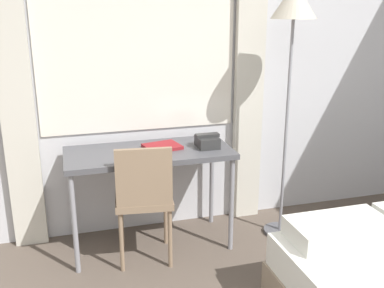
{
  "coord_description": "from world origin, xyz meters",
  "views": [
    {
      "loc": [
        -0.79,
        -0.83,
        1.8
      ],
      "look_at": [
        -0.01,
        1.87,
        0.93
      ],
      "focal_mm": 42.0,
      "sensor_mm": 36.0,
      "label": 1
    }
  ],
  "objects_px": {
    "desk_chair": "(144,194)",
    "standing_lamp": "(293,23)",
    "telephone": "(207,141)",
    "book": "(162,146)",
    "desk": "(149,159)"
  },
  "relations": [
    {
      "from": "desk",
      "to": "telephone",
      "type": "distance_m",
      "value": 0.45
    },
    {
      "from": "telephone",
      "to": "desk_chair",
      "type": "bearing_deg",
      "value": -160.91
    },
    {
      "from": "telephone",
      "to": "book",
      "type": "distance_m",
      "value": 0.34
    },
    {
      "from": "desk",
      "to": "standing_lamp",
      "type": "xyz_separation_m",
      "value": [
        1.06,
        -0.11,
        0.97
      ]
    },
    {
      "from": "standing_lamp",
      "to": "telephone",
      "type": "relative_size",
      "value": 10.89
    },
    {
      "from": "book",
      "to": "standing_lamp",
      "type": "bearing_deg",
      "value": -8.0
    },
    {
      "from": "standing_lamp",
      "to": "book",
      "type": "height_order",
      "value": "standing_lamp"
    },
    {
      "from": "telephone",
      "to": "standing_lamp",
      "type": "bearing_deg",
      "value": -5.92
    },
    {
      "from": "desk_chair",
      "to": "book",
      "type": "height_order",
      "value": "desk_chair"
    },
    {
      "from": "desk_chair",
      "to": "standing_lamp",
      "type": "distance_m",
      "value": 1.62
    },
    {
      "from": "desk_chair",
      "to": "standing_lamp",
      "type": "height_order",
      "value": "standing_lamp"
    },
    {
      "from": "standing_lamp",
      "to": "desk",
      "type": "bearing_deg",
      "value": 174.25
    },
    {
      "from": "telephone",
      "to": "book",
      "type": "xyz_separation_m",
      "value": [
        -0.33,
        0.07,
        -0.03
      ]
    },
    {
      "from": "desk_chair",
      "to": "telephone",
      "type": "xyz_separation_m",
      "value": [
        0.52,
        0.18,
        0.29
      ]
    },
    {
      "from": "standing_lamp",
      "to": "telephone",
      "type": "bearing_deg",
      "value": 174.08
    }
  ]
}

